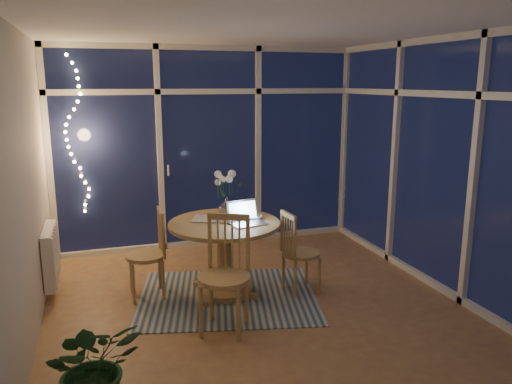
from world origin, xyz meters
TOP-DOWN VIEW (x-y plane):
  - floor at (0.00, 0.00)m, footprint 4.00×4.00m
  - ceiling at (0.00, 0.00)m, footprint 4.00×4.00m
  - wall_back at (0.00, 2.00)m, footprint 4.00×0.04m
  - wall_front at (0.00, -2.00)m, footprint 4.00×0.04m
  - wall_left at (-2.00, 0.00)m, footprint 0.04×4.00m
  - wall_right at (2.00, 0.00)m, footprint 0.04×4.00m
  - window_wall_back at (0.00, 1.96)m, footprint 4.00×0.10m
  - window_wall_right at (1.96, 0.00)m, footprint 0.10×4.00m
  - radiator at (-1.94, 0.90)m, footprint 0.10×0.70m
  - fairy_lights at (-1.65, 1.88)m, footprint 0.24×0.10m
  - garden_patio at (0.50, 5.00)m, footprint 12.00×6.00m
  - garden_fence at (0.00, 5.50)m, footprint 11.00×0.08m
  - neighbour_roof at (0.30, 8.50)m, footprint 7.00×3.00m
  - garden_shrubs at (-0.80, 3.40)m, footprint 0.90×0.90m
  - rug at (-0.24, 0.21)m, footprint 2.07×1.81m
  - dining_table at (-0.24, 0.31)m, footprint 1.36×1.36m
  - chair_left at (-1.01, 0.48)m, footprint 0.43×0.43m
  - chair_right at (0.53, 0.12)m, footprint 0.44×0.44m
  - chair_front at (-0.44, -0.46)m, footprint 0.65×0.65m
  - laptop at (-0.03, 0.16)m, footprint 0.38×0.34m
  - flower_vase at (-0.14, 0.56)m, footprint 0.24×0.24m
  - bowl at (0.08, 0.32)m, footprint 0.18×0.18m
  - newspapers at (-0.31, 0.43)m, footprint 0.44×0.39m
  - phone at (-0.17, 0.21)m, footprint 0.11×0.06m
  - potted_plant at (-1.51, -1.51)m, footprint 0.62×0.57m

SIDE VIEW (x-z plane):
  - garden_patio at x=0.50m, z-range -0.11..-0.01m
  - floor at x=0.00m, z-range 0.00..0.00m
  - rug at x=-0.24m, z-range 0.00..0.01m
  - potted_plant at x=-1.51m, z-range 0.00..0.76m
  - dining_table at x=-0.24m, z-range 0.00..0.77m
  - radiator at x=-1.94m, z-range 0.11..0.69m
  - chair_right at x=0.53m, z-range 0.00..0.88m
  - garden_shrubs at x=-0.80m, z-range 0.00..0.90m
  - chair_left at x=-1.01m, z-range 0.00..0.92m
  - chair_front at x=-0.44m, z-range 0.00..1.03m
  - phone at x=-0.17m, z-range 0.77..0.78m
  - newspapers at x=-0.31m, z-range 0.77..0.78m
  - bowl at x=0.08m, z-range 0.77..0.81m
  - flower_vase at x=-0.14m, z-range 0.77..0.98m
  - laptop at x=-0.03m, z-range 0.77..1.01m
  - garden_fence at x=0.00m, z-range 0.00..1.80m
  - wall_back at x=0.00m, z-range 0.00..2.60m
  - wall_front at x=0.00m, z-range 0.00..2.60m
  - wall_left at x=-2.00m, z-range 0.00..2.60m
  - wall_right at x=2.00m, z-range 0.00..2.60m
  - window_wall_back at x=0.00m, z-range 0.00..2.60m
  - window_wall_right at x=1.96m, z-range 0.00..2.60m
  - fairy_lights at x=-1.65m, z-range 0.60..2.45m
  - neighbour_roof at x=0.30m, z-range 1.10..3.30m
  - ceiling at x=0.00m, z-range 2.60..2.60m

